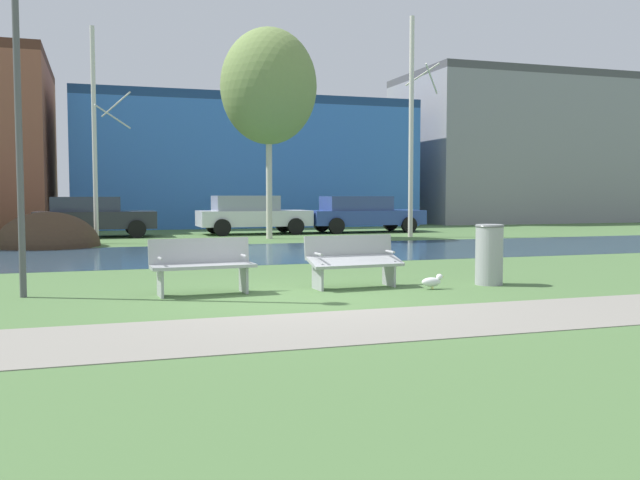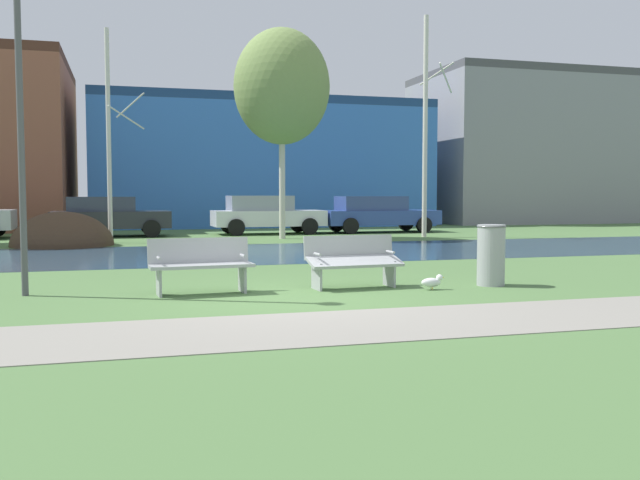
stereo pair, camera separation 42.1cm
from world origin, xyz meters
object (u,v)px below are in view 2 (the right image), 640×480
object	(u,v)px
bench_right	(353,260)
parked_wagon_fourth_blue	(377,213)
seagull	(432,282)
trash_bin	(491,254)
streetlamp	(18,33)
parked_hatch_third_white	(266,214)
bench_left	(201,264)
parked_sedan_second_dark	(109,216)

from	to	relation	value
bench_right	parked_wagon_fourth_blue	xyz separation A→B (m)	(6.31, 15.67, 0.31)
seagull	trash_bin	bearing A→B (deg)	10.24
streetlamp	parked_wagon_fourth_blue	distance (m)	19.27
trash_bin	parked_hatch_third_white	size ratio (longest dim) A/B	0.24
parked_hatch_third_white	parked_wagon_fourth_blue	xyz separation A→B (m)	(4.63, -0.04, -0.01)
bench_right	trash_bin	size ratio (longest dim) A/B	1.56
parked_wagon_fourth_blue	trash_bin	bearing A→B (deg)	-103.81
parked_hatch_third_white	streetlamp	bearing A→B (deg)	-114.25
bench_left	seagull	xyz separation A→B (m)	(3.69, -0.59, -0.34)
streetlamp	parked_hatch_third_white	world-z (taller)	streetlamp
trash_bin	parked_hatch_third_white	bearing A→B (deg)	92.45
bench_left	streetlamp	bearing A→B (deg)	168.83
parked_sedan_second_dark	parked_hatch_third_white	xyz separation A→B (m)	(5.91, 0.16, 0.01)
bench_left	parked_wagon_fourth_blue	distance (m)	17.99
parked_wagon_fourth_blue	seagull	bearing A→B (deg)	-107.54
trash_bin	streetlamp	world-z (taller)	streetlamp
seagull	streetlamp	world-z (taller)	streetlamp
bench_left	trash_bin	size ratio (longest dim) A/B	1.56
parked_sedan_second_dark	parked_hatch_third_white	world-z (taller)	parked_hatch_third_white
bench_right	streetlamp	xyz separation A→B (m)	(-5.16, 0.52, 3.51)
bench_left	seagull	world-z (taller)	bench_left
bench_left	bench_right	world-z (taller)	same
parked_hatch_third_white	parked_wagon_fourth_blue	size ratio (longest dim) A/B	0.91
seagull	parked_hatch_third_white	world-z (taller)	parked_hatch_third_white
parked_hatch_third_white	parked_wagon_fourth_blue	distance (m)	4.63
streetlamp	parked_sedan_second_dark	xyz separation A→B (m)	(0.93, 15.02, -3.21)
seagull	parked_sedan_second_dark	xyz separation A→B (m)	(-5.40, 16.13, 0.65)
parked_hatch_third_white	bench_left	bearing A→B (deg)	-104.97
bench_right	trash_bin	bearing A→B (deg)	-9.00
trash_bin	parked_wagon_fourth_blue	world-z (taller)	parked_wagon_fourth_blue
parked_sedan_second_dark	parked_hatch_third_white	distance (m)	5.91
bench_right	parked_sedan_second_dark	xyz separation A→B (m)	(-4.23, 15.54, 0.30)
trash_bin	streetlamp	bearing A→B (deg)	173.21
bench_left	parked_sedan_second_dark	size ratio (longest dim) A/B	0.39
bench_right	parked_sedan_second_dark	distance (m)	16.11
bench_left	trash_bin	bearing A→B (deg)	-4.39
bench_left	parked_wagon_fourth_blue	world-z (taller)	parked_wagon_fourth_blue
bench_left	trash_bin	xyz separation A→B (m)	(4.89, -0.37, 0.07)
bench_left	parked_wagon_fourth_blue	size ratio (longest dim) A/B	0.34
streetlamp	parked_wagon_fourth_blue	world-z (taller)	streetlamp
trash_bin	parked_sedan_second_dark	distance (m)	17.23
bench_right	parked_wagon_fourth_blue	bearing A→B (deg)	68.06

